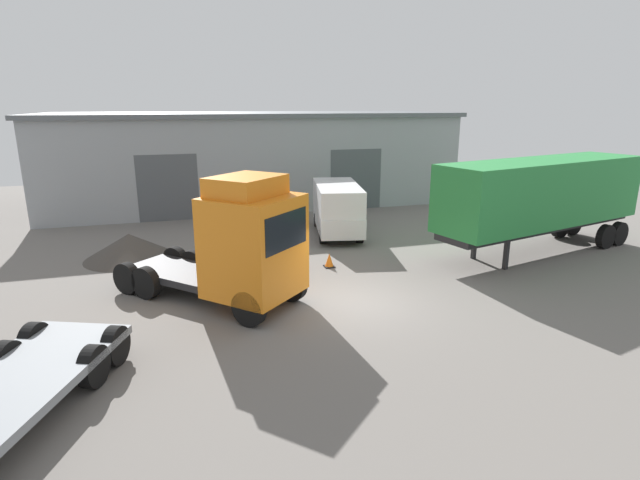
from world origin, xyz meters
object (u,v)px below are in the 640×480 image
object	(u,v)px
tractor_unit_orange	(242,246)
container_trailer_green	(543,194)
delivery_van_white	(338,208)
traffic_cone	(329,261)
gravel_pile	(130,246)

from	to	relation	value
tractor_unit_orange	container_trailer_green	world-z (taller)	tractor_unit_orange
container_trailer_green	delivery_van_white	bearing A→B (deg)	-50.49
delivery_van_white	traffic_cone	size ratio (longest dim) A/B	9.65
gravel_pile	traffic_cone	bearing A→B (deg)	-24.65
tractor_unit_orange	gravel_pile	distance (m)	7.50
gravel_pile	container_trailer_green	bearing A→B (deg)	-14.23
tractor_unit_orange	gravel_pile	bearing A→B (deg)	167.39
gravel_pile	traffic_cone	size ratio (longest dim) A/B	6.68
tractor_unit_orange	delivery_van_white	distance (m)	9.45
traffic_cone	container_trailer_green	bearing A→B (deg)	-4.80
tractor_unit_orange	gravel_pile	size ratio (longest dim) A/B	1.71
container_trailer_green	delivery_van_white	distance (m)	9.06
delivery_van_white	gravel_pile	size ratio (longest dim) A/B	1.45
tractor_unit_orange	gravel_pile	world-z (taller)	tractor_unit_orange
container_trailer_green	gravel_pile	size ratio (longest dim) A/B	2.85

